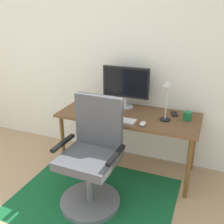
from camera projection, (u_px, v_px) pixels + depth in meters
wall_back at (100, 52)px, 3.15m from camera, size 6.00×0.10×2.60m
area_rug at (95, 197)px, 2.62m from camera, size 1.57×1.22×0.01m
desk at (129, 120)px, 2.86m from camera, size 1.53×0.66×0.71m
monitor at (126, 84)px, 2.93m from camera, size 0.55×0.18×0.48m
keyboard at (115, 119)px, 2.68m from camera, size 0.43×0.13×0.02m
computer_mouse at (143, 124)px, 2.55m from camera, size 0.06×0.10×0.03m
coffee_cup at (187, 116)px, 2.67m from camera, size 0.09×0.09×0.09m
cell_phone at (174, 114)px, 2.82m from camera, size 0.11×0.15×0.01m
desk_lamp at (167, 93)px, 2.57m from camera, size 0.11×0.11×0.43m
office_chair at (92, 163)px, 2.43m from camera, size 0.59×0.58×1.05m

